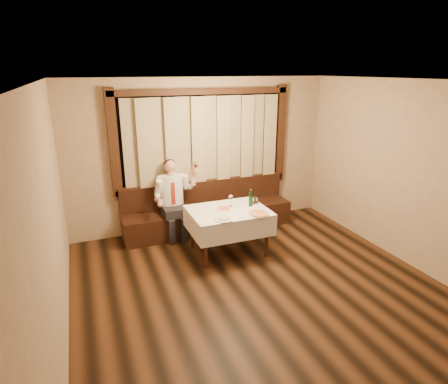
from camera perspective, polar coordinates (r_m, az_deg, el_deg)
name	(u,v)px	position (r m, az deg, el deg)	size (l,w,h in m)	color
room	(248,177)	(5.20, 3.72, 2.24)	(5.01, 6.01, 2.81)	black
banquette	(208,214)	(7.13, -2.42, -3.33)	(3.20, 0.61, 0.94)	black
dining_table	(228,216)	(6.11, 0.68, -3.66)	(1.27, 0.97, 0.76)	black
pizza	(259,214)	(5.90, 5.32, -3.29)	(0.33, 0.33, 0.03)	white
pasta_red	(224,207)	(6.07, -0.01, -2.36)	(0.28, 0.28, 0.09)	white
pasta_cream	(224,218)	(5.66, -0.02, -3.92)	(0.28, 0.28, 0.09)	white
green_bottle	(251,199)	(6.21, 4.08, -1.08)	(0.06, 0.06, 0.29)	#0F481B
table_wine_glass	(231,198)	(6.17, 1.04, -0.91)	(0.08, 0.08, 0.20)	white
cruet_caddy	(255,201)	(6.36, 4.72, -1.39)	(0.12, 0.07, 0.12)	black
seated_man	(173,194)	(6.69, -7.80, -0.24)	(0.79, 0.59, 1.43)	black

